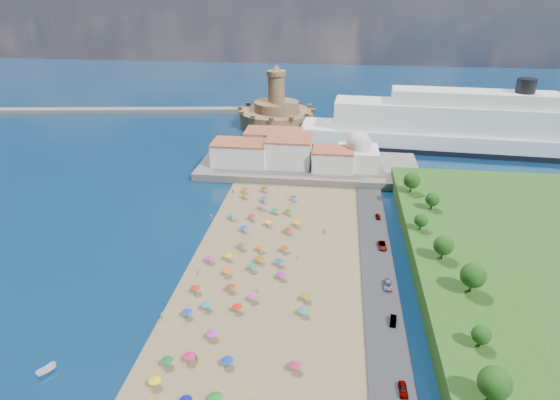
# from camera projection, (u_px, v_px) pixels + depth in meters

# --- Properties ---
(ground) EXTENTS (700.00, 700.00, 0.00)m
(ground) POSITION_uv_depth(u_px,v_px,m) (255.00, 262.00, 131.54)
(ground) COLOR #071938
(ground) RESTS_ON ground
(terrace) EXTENTS (90.00, 36.00, 3.00)m
(terrace) POSITION_uv_depth(u_px,v_px,m) (308.00, 167.00, 195.39)
(terrace) COLOR #59544C
(terrace) RESTS_ON ground
(jetty) EXTENTS (18.00, 70.00, 2.40)m
(jetty) POSITION_uv_depth(u_px,v_px,m) (269.00, 140.00, 229.43)
(jetty) COLOR #59544C
(jetty) RESTS_ON ground
(breakwater) EXTENTS (199.03, 34.77, 2.60)m
(breakwater) POSITION_uv_depth(u_px,v_px,m) (118.00, 111.00, 280.76)
(breakwater) COLOR #59544C
(breakwater) RESTS_ON ground
(waterfront_buildings) EXTENTS (57.00, 29.00, 11.00)m
(waterfront_buildings) POSITION_uv_depth(u_px,v_px,m) (278.00, 150.00, 194.72)
(waterfront_buildings) COLOR silver
(waterfront_buildings) RESTS_ON terrace
(domed_building) EXTENTS (16.00, 16.00, 15.00)m
(domed_building) POSITION_uv_depth(u_px,v_px,m) (358.00, 153.00, 188.19)
(domed_building) COLOR silver
(domed_building) RESTS_ON terrace
(fortress) EXTENTS (40.00, 40.00, 32.40)m
(fortress) POSITION_uv_depth(u_px,v_px,m) (276.00, 113.00, 254.06)
(fortress) COLOR olive
(fortress) RESTS_ON ground
(cruise_ship) EXTENTS (155.67, 32.28, 33.78)m
(cruise_ship) POSITION_uv_depth(u_px,v_px,m) (469.00, 130.00, 214.66)
(cruise_ship) COLOR black
(cruise_ship) RESTS_ON ground
(beach_parasols) EXTENTS (31.75, 115.80, 2.20)m
(beach_parasols) POSITION_uv_depth(u_px,v_px,m) (244.00, 278.00, 120.68)
(beach_parasols) COLOR gray
(beach_parasols) RESTS_ON beach
(beachgoers) EXTENTS (38.70, 98.50, 1.90)m
(beachgoers) POSITION_uv_depth(u_px,v_px,m) (247.00, 264.00, 128.79)
(beachgoers) COLOR tan
(beachgoers) RESTS_ON beach
(parked_cars) EXTENTS (2.64, 76.66, 1.45)m
(parked_cars) POSITION_uv_depth(u_px,v_px,m) (387.00, 276.00, 122.88)
(parked_cars) COLOR gray
(parked_cars) RESTS_ON promenade
(hillside_trees) EXTENTS (16.08, 108.60, 7.54)m
(hillside_trees) POSITION_uv_depth(u_px,v_px,m) (448.00, 262.00, 113.09)
(hillside_trees) COLOR #382314
(hillside_trees) RESTS_ON hillside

